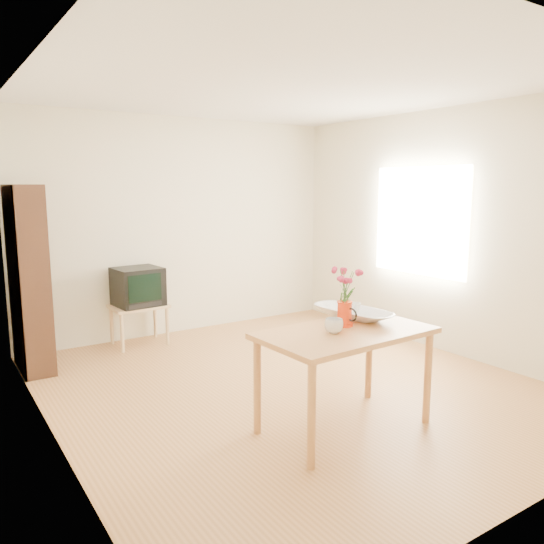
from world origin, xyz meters
TOP-DOWN VIEW (x-y plane):
  - room at (0.03, 0.00)m, footprint 4.50×4.50m
  - table at (-0.16, -0.92)m, footprint 1.30×0.78m
  - tv_stand at (-0.70, 1.97)m, footprint 0.60×0.45m
  - bookshelf at (-1.85, 1.75)m, footprint 0.28×0.70m
  - pitcher at (-0.09, -0.82)m, footprint 0.13×0.21m
  - flowers at (-0.09, -0.82)m, footprint 0.22×0.22m
  - mug at (-0.28, -0.92)m, footprint 0.15×0.15m
  - bowl at (0.13, -0.66)m, footprint 0.52×0.52m
  - teacup_a at (0.09, -0.66)m, footprint 0.08×0.08m
  - teacup_b at (0.18, -0.64)m, footprint 0.09×0.09m
  - television at (-0.70, 1.98)m, footprint 0.52×0.49m

SIDE VIEW (x-z plane):
  - tv_stand at x=-0.70m, z-range 0.16..0.62m
  - table at x=-0.16m, z-range 0.28..1.03m
  - television at x=-0.70m, z-range 0.46..0.89m
  - mug at x=-0.28m, z-range 0.75..0.85m
  - pitcher at x=-0.09m, z-range 0.74..0.93m
  - bookshelf at x=-1.85m, z-range -0.06..1.74m
  - teacup_a at x=0.09m, z-range 0.89..0.96m
  - teacup_b at x=0.18m, z-range 0.89..0.96m
  - bowl at x=0.13m, z-range 0.75..1.18m
  - flowers at x=-0.09m, z-range 0.93..1.24m
  - room at x=0.03m, z-range -0.95..3.55m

